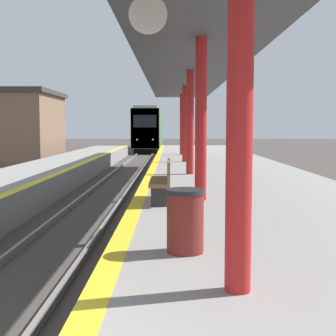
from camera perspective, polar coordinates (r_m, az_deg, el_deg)
The scene contains 4 objects.
train at distance 51.83m, azimuth -2.28°, elevation 4.74°, with size 2.64×18.10×4.54m.
station_canopy at distance 16.44m, azimuth 2.73°, elevation 11.83°, with size 3.33×29.42×3.80m.
trash_bin at distance 6.12m, azimuth 2.11°, elevation -6.43°, with size 0.51×0.51×0.83m.
bench at distance 10.28m, azimuth -0.59°, elevation -1.39°, with size 0.44×1.72×0.92m.
Camera 1 is at (2.38, -2.59, 2.52)m, focal length 50.00 mm.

